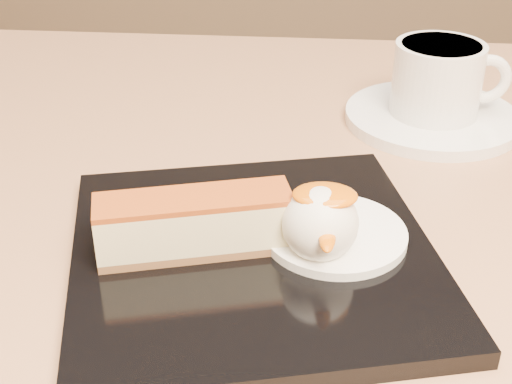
# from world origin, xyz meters

# --- Properties ---
(dessert_plate) EXTENTS (0.27, 0.27, 0.01)m
(dessert_plate) POSITION_xyz_m (-0.04, -0.04, 0.73)
(dessert_plate) COLOR black
(dessert_plate) RESTS_ON table
(cheesecake) EXTENTS (0.12, 0.06, 0.04)m
(cheesecake) POSITION_xyz_m (-0.07, -0.05, 0.75)
(cheesecake) COLOR brown
(cheesecake) RESTS_ON dessert_plate
(cream_smear) EXTENTS (0.09, 0.09, 0.01)m
(cream_smear) POSITION_xyz_m (0.01, -0.03, 0.73)
(cream_smear) COLOR white
(cream_smear) RESTS_ON dessert_plate
(ice_cream_scoop) EXTENTS (0.05, 0.05, 0.05)m
(ice_cream_scoop) POSITION_xyz_m (0.00, -0.05, 0.76)
(ice_cream_scoop) COLOR white
(ice_cream_scoop) RESTS_ON cream_smear
(mango_sauce) EXTENTS (0.04, 0.03, 0.01)m
(mango_sauce) POSITION_xyz_m (0.01, -0.04, 0.77)
(mango_sauce) COLOR #D56106
(mango_sauce) RESTS_ON ice_cream_scoop
(mint_sprig) EXTENTS (0.03, 0.02, 0.00)m
(mint_sprig) POSITION_xyz_m (-0.02, -0.00, 0.74)
(mint_sprig) COLOR #287B2C
(mint_sprig) RESTS_ON cream_smear
(saucer) EXTENTS (0.15, 0.15, 0.01)m
(saucer) POSITION_xyz_m (0.10, 0.18, 0.72)
(saucer) COLOR white
(saucer) RESTS_ON table
(coffee_cup) EXTENTS (0.10, 0.08, 0.06)m
(coffee_cup) POSITION_xyz_m (0.10, 0.18, 0.76)
(coffee_cup) COLOR white
(coffee_cup) RESTS_ON saucer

